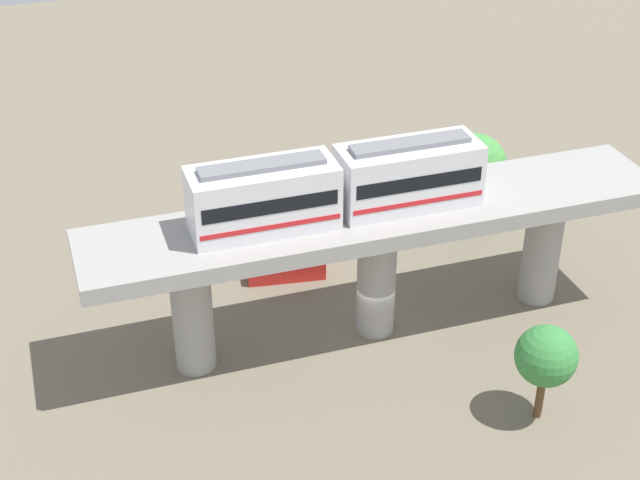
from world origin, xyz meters
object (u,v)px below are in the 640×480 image
tree_near_viaduct (473,167)px  tree_mid_lot (546,357)px  train (337,186)px  parked_car_red (284,263)px  parked_car_orange (390,187)px

tree_near_viaduct → tree_mid_lot: (-16.55, 4.63, -0.32)m
train → parked_car_red: bearing=7.9°
parked_car_orange → tree_mid_lot: (-20.80, 1.29, 2.60)m
tree_near_viaduct → tree_mid_lot: 17.19m
tree_near_viaduct → tree_mid_lot: bearing=164.4°
parked_car_red → tree_near_viaduct: (2.13, -12.09, 2.92)m
parked_car_red → tree_near_viaduct: size_ratio=0.78×
parked_car_red → train: bearing=-164.1°
tree_mid_lot → parked_car_red: bearing=27.3°
train → tree_mid_lot: bearing=-141.5°
train → parked_car_orange: size_ratio=3.21×
train → tree_mid_lot: 11.80m
train → parked_car_orange: bearing=-32.3°
train → parked_car_red: 9.90m
train → parked_car_red: (6.12, 0.84, -7.74)m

